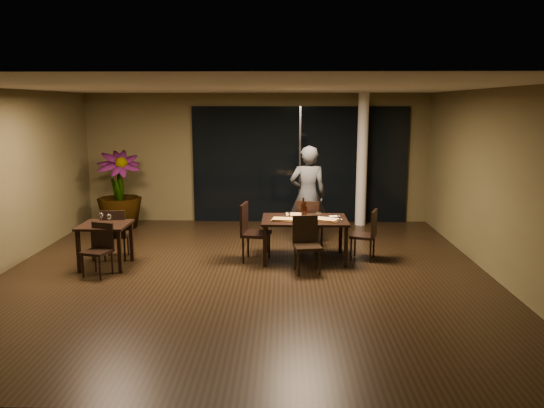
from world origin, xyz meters
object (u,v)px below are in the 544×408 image
at_px(potted_plant, 119,190).
at_px(bottle_b, 305,210).
at_px(chair_side_near, 100,246).
at_px(chair_main_near, 306,241).
at_px(chair_side_far, 115,232).
at_px(chair_main_far, 309,222).
at_px(bottle_c, 303,207).
at_px(chair_main_left, 251,229).
at_px(bottle_a, 303,211).
at_px(chair_main_right, 368,232).
at_px(side_table, 105,231).
at_px(diner, 308,195).
at_px(main_table, 304,223).

relative_size(potted_plant, bottle_b, 5.58).
xyz_separation_m(chair_side_near, bottle_b, (3.37, 0.94, 0.43)).
relative_size(chair_main_near, chair_side_far, 1.01).
distance_m(chair_side_near, potted_plant, 3.39).
height_order(chair_main_far, bottle_c, bottle_c).
height_order(bottle_b, bottle_c, bottle_c).
relative_size(chair_main_left, potted_plant, 0.60).
relative_size(chair_main_far, bottle_a, 3.63).
bearing_deg(potted_plant, chair_main_right, -24.34).
height_order(chair_main_near, chair_side_near, chair_main_near).
relative_size(side_table, chair_side_near, 0.94).
height_order(potted_plant, bottle_a, potted_plant).
bearing_deg(potted_plant, diner, -16.76).
distance_m(chair_main_near, bottle_b, 0.77).
bearing_deg(bottle_c, chair_side_near, -162.32).
bearing_deg(chair_side_far, potted_plant, -81.23).
height_order(side_table, bottle_b, bottle_b).
height_order(potted_plant, bottle_c, potted_plant).
bearing_deg(bottle_a, diner, 83.30).
height_order(side_table, chair_main_far, chair_main_far).
distance_m(chair_side_far, diner, 3.71).
distance_m(chair_main_left, bottle_c, 1.01).
distance_m(main_table, diner, 1.16).
xyz_separation_m(chair_main_near, chair_main_left, (-0.95, 0.58, 0.06)).
xyz_separation_m(chair_main_far, bottle_a, (-0.14, -0.66, 0.35)).
distance_m(chair_main_right, chair_side_near, 4.58).
relative_size(chair_main_far, chair_main_right, 1.06).
relative_size(chair_main_left, diner, 0.53).
bearing_deg(chair_main_right, bottle_a, -70.73).
relative_size(chair_main_left, bottle_b, 3.33).
height_order(chair_side_near, potted_plant, potted_plant).
height_order(diner, bottle_c, diner).
distance_m(main_table, bottle_b, 0.23).
xyz_separation_m(potted_plant, bottle_a, (4.01, -2.34, 0.02)).
height_order(chair_side_far, bottle_b, bottle_b).
xyz_separation_m(chair_main_near, bottle_c, (-0.03, 0.79, 0.41)).
bearing_deg(side_table, chair_main_near, -2.76).
xyz_separation_m(chair_main_near, diner, (0.10, 1.78, 0.46)).
bearing_deg(chair_main_left, chair_main_far, -45.23).
bearing_deg(bottle_b, side_table, -171.58).
distance_m(main_table, side_table, 3.44).
bearing_deg(chair_main_right, potted_plant, -95.50).
relative_size(side_table, chair_main_near, 0.86).
bearing_deg(diner, chair_side_near, 28.38).
relative_size(chair_main_left, bottle_a, 3.89).
relative_size(chair_main_near, bottle_b, 2.99).
bearing_deg(chair_main_right, chair_main_left, -68.11).
bearing_deg(diner, potted_plant, -19.02).
distance_m(main_table, chair_main_far, 0.71).
height_order(main_table, chair_side_far, chair_side_far).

